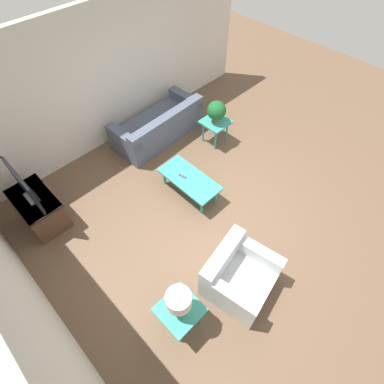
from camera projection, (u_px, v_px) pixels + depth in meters
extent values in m
plane|color=brown|center=(218.00, 211.00, 5.47)|extent=(14.00, 14.00, 0.00)
cube|color=silver|center=(27.00, 310.00, 3.07)|extent=(7.20, 0.12, 2.70)
cube|color=silver|center=(105.00, 78.00, 5.75)|extent=(0.12, 7.20, 2.70)
cube|color=#4C566B|center=(158.00, 128.00, 6.59)|extent=(0.97, 2.02, 0.42)
cube|color=#4C566B|center=(167.00, 122.00, 6.16)|extent=(0.28, 1.99, 0.31)
cube|color=#4C566B|center=(185.00, 98.00, 6.75)|extent=(0.89, 0.24, 0.20)
cube|color=#4C566B|center=(123.00, 137.00, 5.94)|extent=(0.89, 0.24, 0.20)
cube|color=silver|center=(240.00, 281.00, 4.46)|extent=(1.03, 1.08, 0.38)
cube|color=silver|center=(223.00, 257.00, 4.28)|extent=(0.36, 0.96, 0.38)
cube|color=silver|center=(228.00, 295.00, 4.01)|extent=(0.89, 0.31, 0.25)
cube|color=silver|center=(256.00, 251.00, 4.41)|extent=(0.89, 0.31, 0.25)
cube|color=teal|center=(189.00, 179.00, 5.45)|extent=(1.18, 0.55, 0.04)
cylinder|color=teal|center=(215.00, 195.00, 5.47)|extent=(0.05, 0.05, 0.35)
cylinder|color=teal|center=(178.00, 167.00, 5.91)|extent=(0.05, 0.05, 0.35)
cylinder|color=teal|center=(202.00, 207.00, 5.31)|extent=(0.05, 0.05, 0.35)
cylinder|color=teal|center=(165.00, 177.00, 5.75)|extent=(0.05, 0.05, 0.35)
cube|color=teal|center=(216.00, 122.00, 6.25)|extent=(0.53, 0.53, 0.04)
cylinder|color=teal|center=(227.00, 132.00, 6.46)|extent=(0.04, 0.04, 0.49)
cylinder|color=teal|center=(214.00, 124.00, 6.62)|extent=(0.04, 0.04, 0.49)
cylinder|color=teal|center=(215.00, 140.00, 6.30)|extent=(0.04, 0.04, 0.49)
cylinder|color=teal|center=(203.00, 132.00, 6.46)|extent=(0.04, 0.04, 0.49)
cube|color=teal|center=(180.00, 310.00, 3.88)|extent=(0.53, 0.53, 0.04)
cylinder|color=teal|center=(199.00, 316.00, 4.09)|extent=(0.04, 0.04, 0.49)
cylinder|color=teal|center=(181.00, 297.00, 4.25)|extent=(0.04, 0.04, 0.49)
cylinder|color=teal|center=(180.00, 336.00, 3.93)|extent=(0.04, 0.04, 0.49)
cylinder|color=teal|center=(162.00, 316.00, 4.09)|extent=(0.04, 0.04, 0.49)
cube|color=#4C3323|center=(40.00, 209.00, 5.13)|extent=(0.95, 0.57, 0.61)
cube|color=black|center=(33.00, 199.00, 4.91)|extent=(0.97, 0.59, 0.04)
cube|color=black|center=(32.00, 198.00, 4.89)|extent=(0.32, 0.16, 0.02)
cube|color=black|center=(23.00, 186.00, 4.64)|extent=(0.94, 0.02, 0.63)
cube|color=black|center=(24.00, 186.00, 4.64)|extent=(0.91, 0.04, 0.60)
cylinder|color=brown|center=(216.00, 119.00, 6.20)|extent=(0.15, 0.15, 0.10)
sphere|color=#195B28|center=(217.00, 110.00, 6.03)|extent=(0.39, 0.39, 0.39)
cylinder|color=#997F4C|center=(179.00, 306.00, 3.77)|extent=(0.15, 0.15, 0.24)
cylinder|color=white|center=(179.00, 300.00, 3.59)|extent=(0.32, 0.32, 0.23)
cube|color=#4C4C51|center=(182.00, 176.00, 5.46)|extent=(0.16, 0.07, 0.02)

